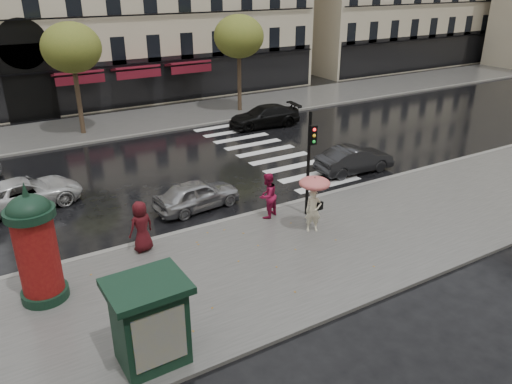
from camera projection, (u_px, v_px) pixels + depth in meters
ground at (265, 256)px, 17.46m from camera, size 160.00×160.00×0.00m
near_sidewalk at (272, 261)px, 17.05m from camera, size 90.00×7.00×0.12m
far_sidewalk at (111, 125)px, 32.40m from camera, size 90.00×6.00×0.12m
near_kerb at (225, 221)px, 19.80m from camera, size 90.00×0.25×0.14m
far_kerb at (125, 137)px, 30.03m from camera, size 90.00×0.25×0.14m
zebra_crossing at (266, 151)px, 27.83m from camera, size 3.60×11.75×0.01m
tree_far_left at (71, 48)px, 28.63m from camera, size 3.40×3.40×6.64m
tree_far_right at (239, 37)px, 33.78m from camera, size 3.40×3.40×6.64m
woman_umbrella at (314, 195)px, 18.39m from camera, size 1.15×1.15×2.22m
woman_red at (267, 196)px, 19.67m from camera, size 1.11×1.00×1.85m
man_burgundy at (141, 226)px, 17.27m from camera, size 1.03×0.81×1.86m
morris_column at (36, 245)px, 14.32m from camera, size 1.41×1.41×3.78m
traffic_light at (310, 154)px, 19.18m from camera, size 0.29×0.41×4.26m
newsstand at (150, 321)px, 12.16m from camera, size 1.93×1.64×2.28m
car_silver at (197, 195)px, 20.79m from camera, size 3.84×1.90×1.26m
car_darkgrey at (354, 159)px, 24.65m from camera, size 4.07×1.61×1.32m
car_white at (25, 193)px, 20.89m from camera, size 4.78×2.62×1.27m
car_black at (264, 116)px, 32.08m from camera, size 4.85×2.40×1.35m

